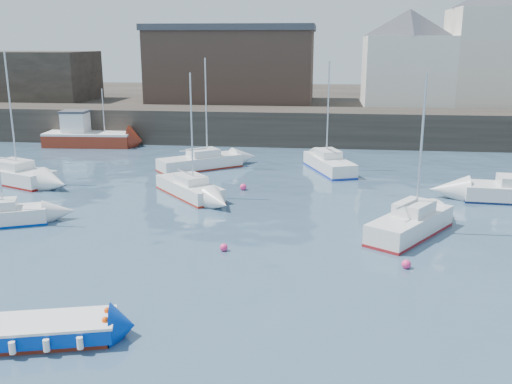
# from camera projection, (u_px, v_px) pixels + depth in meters

# --- Properties ---
(water) EXTENTS (220.00, 220.00, 0.00)m
(water) POSITION_uv_depth(u_px,v_px,m) (210.00, 339.00, 17.41)
(water) COLOR #2D4760
(water) RESTS_ON ground
(quay_wall) EXTENTS (90.00, 5.00, 3.00)m
(quay_wall) POSITION_uv_depth(u_px,v_px,m) (286.00, 126.00, 50.63)
(quay_wall) COLOR #28231E
(quay_wall) RESTS_ON ground
(land_strip) EXTENTS (90.00, 32.00, 2.80)m
(land_strip) POSITION_uv_depth(u_px,v_px,m) (296.00, 105.00, 67.93)
(land_strip) COLOR #28231E
(land_strip) RESTS_ON ground
(bldg_east_a) EXTENTS (13.36, 13.36, 11.80)m
(bldg_east_a) POSITION_uv_depth(u_px,v_px,m) (506.00, 41.00, 53.21)
(bldg_east_a) COLOR beige
(bldg_east_a) RESTS_ON land_strip
(bldg_east_d) EXTENTS (11.14, 11.14, 8.95)m
(bldg_east_d) POSITION_uv_depth(u_px,v_px,m) (407.00, 57.00, 54.12)
(bldg_east_d) COLOR white
(bldg_east_d) RESTS_ON land_strip
(warehouse) EXTENTS (16.40, 10.40, 7.60)m
(warehouse) POSITION_uv_depth(u_px,v_px,m) (233.00, 64.00, 57.68)
(warehouse) COLOR #3D2D26
(warehouse) RESTS_ON land_strip
(bldg_west) EXTENTS (14.00, 8.00, 5.00)m
(bldg_west) POSITION_uv_depth(u_px,v_px,m) (24.00, 76.00, 59.55)
(bldg_west) COLOR #353028
(bldg_west) RESTS_ON land_strip
(blue_dinghy) EXTENTS (4.00, 2.49, 0.71)m
(blue_dinghy) POSITION_uv_depth(u_px,v_px,m) (52.00, 330.00, 17.18)
(blue_dinghy) COLOR maroon
(blue_dinghy) RESTS_ON ground
(fishing_boat) EXTENTS (7.58, 3.19, 4.93)m
(fishing_boat) POSITION_uv_depth(u_px,v_px,m) (86.00, 135.00, 49.33)
(fishing_boat) COLOR maroon
(fishing_boat) RESTS_ON ground
(sailboat_b) EXTENTS (4.94, 5.38, 7.14)m
(sailboat_b) POSITION_uv_depth(u_px,v_px,m) (189.00, 188.00, 33.49)
(sailboat_b) COLOR white
(sailboat_b) RESTS_ON ground
(sailboat_c) EXTENTS (4.66, 5.67, 7.41)m
(sailboat_c) POSITION_uv_depth(u_px,v_px,m) (411.00, 224.00, 26.61)
(sailboat_c) COLOR white
(sailboat_c) RESTS_ON ground
(sailboat_e) EXTENTS (6.69, 4.49, 8.26)m
(sailboat_e) POSITION_uv_depth(u_px,v_px,m) (12.00, 174.00, 36.60)
(sailboat_e) COLOR white
(sailboat_e) RESTS_ON ground
(sailboat_f) EXTENTS (3.81, 6.06, 7.52)m
(sailboat_f) POSITION_uv_depth(u_px,v_px,m) (329.00, 164.00, 39.88)
(sailboat_f) COLOR white
(sailboat_f) RESTS_ON ground
(sailboat_h) EXTENTS (5.89, 5.23, 7.72)m
(sailboat_h) POSITION_uv_depth(u_px,v_px,m) (200.00, 162.00, 40.58)
(sailboat_h) COLOR white
(sailboat_h) RESTS_ON ground
(buoy_near) EXTENTS (0.35, 0.35, 0.35)m
(buoy_near) POSITION_uv_depth(u_px,v_px,m) (224.00, 251.00, 24.75)
(buoy_near) COLOR #FF3378
(buoy_near) RESTS_ON ground
(buoy_mid) EXTENTS (0.38, 0.38, 0.38)m
(buoy_mid) POSITION_uv_depth(u_px,v_px,m) (406.00, 268.00, 22.86)
(buoy_mid) COLOR #FF3378
(buoy_mid) RESTS_ON ground
(buoy_far) EXTENTS (0.41, 0.41, 0.41)m
(buoy_far) POSITION_uv_depth(u_px,v_px,m) (243.00, 190.00, 34.90)
(buoy_far) COLOR #FF3378
(buoy_far) RESTS_ON ground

